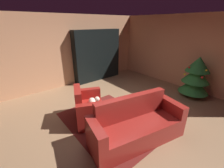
% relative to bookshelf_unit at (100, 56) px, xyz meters
% --- Properties ---
extents(ground_plane, '(8.00, 8.00, 0.00)m').
position_rel_bookshelf_unit_xyz_m(ground_plane, '(2.61, -1.38, -1.00)').
color(ground_plane, '#946F4E').
extents(wall_back, '(5.76, 0.06, 2.64)m').
position_rel_bookshelf_unit_xyz_m(wall_back, '(2.61, 1.98, 0.32)').
color(wall_back, tan).
rests_on(wall_back, ground).
extents(wall_left, '(0.06, 6.78, 2.64)m').
position_rel_bookshelf_unit_xyz_m(wall_left, '(-0.25, -1.38, 0.32)').
color(wall_left, tan).
rests_on(wall_left, ground).
extents(area_rug, '(2.49, 1.87, 0.01)m').
position_rel_bookshelf_unit_xyz_m(area_rug, '(2.79, -1.66, -1.00)').
color(area_rug, maroon).
rests_on(area_rug, ground).
extents(bookshelf_unit, '(0.34, 2.12, 2.10)m').
position_rel_bookshelf_unit_xyz_m(bookshelf_unit, '(0.00, 0.00, 0.00)').
color(bookshelf_unit, black).
rests_on(bookshelf_unit, ground).
extents(armchair_red, '(1.17, 1.03, 0.91)m').
position_rel_bookshelf_unit_xyz_m(armchair_red, '(2.36, -2.01, -0.68)').
color(armchair_red, maroon).
rests_on(armchair_red, ground).
extents(couch_red, '(1.12, 2.13, 0.95)m').
position_rel_bookshelf_unit_xyz_m(couch_red, '(3.60, -1.59, -0.68)').
color(couch_red, maroon).
rests_on(couch_red, ground).
extents(coffee_table, '(0.64, 0.64, 0.42)m').
position_rel_bookshelf_unit_xyz_m(coffee_table, '(2.94, -1.66, -0.63)').
color(coffee_table, black).
rests_on(coffee_table, ground).
extents(book_stack_on_table, '(0.21, 0.17, 0.11)m').
position_rel_bookshelf_unit_xyz_m(book_stack_on_table, '(2.99, -1.71, -0.52)').
color(book_stack_on_table, tan).
rests_on(book_stack_on_table, coffee_table).
extents(bottle_on_table, '(0.08, 0.08, 0.28)m').
position_rel_bookshelf_unit_xyz_m(bottle_on_table, '(2.89, -1.49, -0.47)').
color(bottle_on_table, navy).
rests_on(bottle_on_table, coffee_table).
extents(decorated_tree, '(0.94, 0.94, 1.36)m').
position_rel_bookshelf_unit_xyz_m(decorated_tree, '(3.42, 1.44, -0.30)').
color(decorated_tree, brown).
rests_on(decorated_tree, ground).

